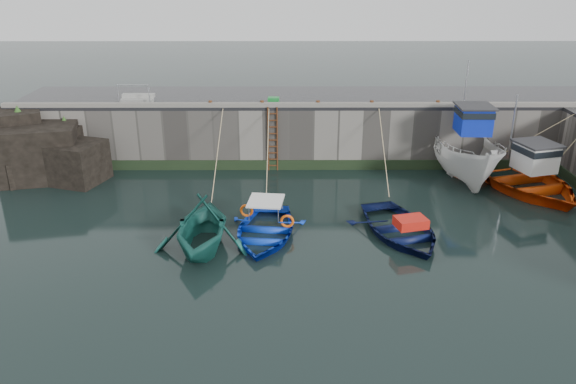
{
  "coord_description": "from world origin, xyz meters",
  "views": [
    {
      "loc": [
        -1.35,
        -16.44,
        9.59
      ],
      "look_at": [
        -1.27,
        4.07,
        1.2
      ],
      "focal_mm": 35.0,
      "sensor_mm": 36.0,
      "label": 1
    }
  ],
  "objects_px": {
    "fish_crate": "(274,100)",
    "bollard_c": "(318,103)",
    "ladder": "(273,139)",
    "bollard_e": "(438,103)",
    "boat_far_white": "(465,154)",
    "bollard_a": "(210,104)",
    "boat_far_orange": "(523,178)",
    "boat_near_navy": "(399,234)",
    "boat_near_white": "(203,247)",
    "boat_near_blue": "(264,235)",
    "bollard_d": "(372,103)",
    "bollard_b": "(262,103)"
  },
  "relations": [
    {
      "from": "ladder",
      "to": "bollard_d",
      "type": "height_order",
      "value": "bollard_d"
    },
    {
      "from": "bollard_d",
      "to": "boat_far_orange",
      "type": "bearing_deg",
      "value": -22.03
    },
    {
      "from": "ladder",
      "to": "bollard_e",
      "type": "distance_m",
      "value": 8.19
    },
    {
      "from": "boat_near_blue",
      "to": "boat_far_white",
      "type": "distance_m",
      "value": 11.37
    },
    {
      "from": "bollard_c",
      "to": "bollard_d",
      "type": "bearing_deg",
      "value": 0.0
    },
    {
      "from": "boat_near_white",
      "to": "boat_near_navy",
      "type": "bearing_deg",
      "value": 8.88
    },
    {
      "from": "boat_near_navy",
      "to": "bollard_c",
      "type": "distance_m",
      "value": 8.66
    },
    {
      "from": "boat_far_white",
      "to": "bollard_a",
      "type": "bearing_deg",
      "value": 175.46
    },
    {
      "from": "boat_far_white",
      "to": "bollard_e",
      "type": "relative_size",
      "value": 25.34
    },
    {
      "from": "boat_near_navy",
      "to": "boat_far_white",
      "type": "height_order",
      "value": "boat_far_white"
    },
    {
      "from": "fish_crate",
      "to": "boat_near_navy",
      "type": "bearing_deg",
      "value": -53.14
    },
    {
      "from": "boat_near_white",
      "to": "bollard_c",
      "type": "xyz_separation_m",
      "value": [
        4.58,
        8.53,
        3.3
      ]
    },
    {
      "from": "boat_far_white",
      "to": "bollard_a",
      "type": "relative_size",
      "value": 25.34
    },
    {
      "from": "boat_near_blue",
      "to": "bollard_e",
      "type": "xyz_separation_m",
      "value": [
        8.18,
        7.6,
        3.3
      ]
    },
    {
      "from": "boat_far_orange",
      "to": "bollard_c",
      "type": "relative_size",
      "value": 27.8
    },
    {
      "from": "boat_near_navy",
      "to": "bollard_b",
      "type": "xyz_separation_m",
      "value": [
        -5.48,
        7.51,
        3.3
      ]
    },
    {
      "from": "fish_crate",
      "to": "bollard_b",
      "type": "xyz_separation_m",
      "value": [
        -0.54,
        -0.62,
        -0.01
      ]
    },
    {
      "from": "ladder",
      "to": "bollard_b",
      "type": "height_order",
      "value": "bollard_b"
    },
    {
      "from": "ladder",
      "to": "bollard_a",
      "type": "distance_m",
      "value": 3.47
    },
    {
      "from": "boat_near_navy",
      "to": "boat_far_orange",
      "type": "height_order",
      "value": "boat_far_orange"
    },
    {
      "from": "boat_near_white",
      "to": "boat_near_blue",
      "type": "distance_m",
      "value": 2.39
    },
    {
      "from": "boat_near_navy",
      "to": "bollard_d",
      "type": "distance_m",
      "value": 8.2
    },
    {
      "from": "ladder",
      "to": "boat_near_blue",
      "type": "distance_m",
      "value": 7.44
    },
    {
      "from": "boat_far_orange",
      "to": "fish_crate",
      "type": "bearing_deg",
      "value": 148.18
    },
    {
      "from": "boat_far_white",
      "to": "bollard_c",
      "type": "relative_size",
      "value": 25.34
    },
    {
      "from": "bollard_e",
      "to": "boat_near_blue",
      "type": "bearing_deg",
      "value": -137.09
    },
    {
      "from": "boat_near_blue",
      "to": "bollard_b",
      "type": "relative_size",
      "value": 16.16
    },
    {
      "from": "fish_crate",
      "to": "bollard_a",
      "type": "distance_m",
      "value": 3.1
    },
    {
      "from": "boat_near_white",
      "to": "fish_crate",
      "type": "xyz_separation_m",
      "value": [
        2.42,
        9.15,
        3.31
      ]
    },
    {
      "from": "boat_far_white",
      "to": "ladder",
      "type": "bearing_deg",
      "value": 175.59
    },
    {
      "from": "ladder",
      "to": "boat_near_white",
      "type": "distance_m",
      "value": 8.68
    },
    {
      "from": "bollard_a",
      "to": "bollard_e",
      "type": "distance_m",
      "value": 11.0
    },
    {
      "from": "bollard_a",
      "to": "bollard_e",
      "type": "bearing_deg",
      "value": 0.0
    },
    {
      "from": "boat_near_blue",
      "to": "fish_crate",
      "type": "distance_m",
      "value": 8.86
    },
    {
      "from": "bollard_c",
      "to": "boat_near_white",
      "type": "bearing_deg",
      "value": -118.21
    },
    {
      "from": "boat_near_navy",
      "to": "boat_far_white",
      "type": "bearing_deg",
      "value": 41.3
    },
    {
      "from": "ladder",
      "to": "bollard_b",
      "type": "relative_size",
      "value": 11.43
    },
    {
      "from": "boat_near_blue",
      "to": "bollard_d",
      "type": "bearing_deg",
      "value": 63.4
    },
    {
      "from": "bollard_c",
      "to": "bollard_e",
      "type": "height_order",
      "value": "same"
    },
    {
      "from": "boat_near_white",
      "to": "bollard_d",
      "type": "distance_m",
      "value": 11.63
    },
    {
      "from": "boat_near_white",
      "to": "boat_far_white",
      "type": "relative_size",
      "value": 0.61
    },
    {
      "from": "boat_far_white",
      "to": "boat_near_white",
      "type": "bearing_deg",
      "value": -146.51
    },
    {
      "from": "bollard_a",
      "to": "bollard_d",
      "type": "xyz_separation_m",
      "value": [
        7.8,
        0.0,
        0.0
      ]
    },
    {
      "from": "bollard_e",
      "to": "ladder",
      "type": "bearing_deg",
      "value": -177.6
    },
    {
      "from": "boat_far_orange",
      "to": "boat_near_white",
      "type": "bearing_deg",
      "value": -172.88
    },
    {
      "from": "boat_near_navy",
      "to": "bollard_d",
      "type": "height_order",
      "value": "bollard_d"
    },
    {
      "from": "boat_near_navy",
      "to": "boat_far_white",
      "type": "relative_size",
      "value": 0.67
    },
    {
      "from": "fish_crate",
      "to": "bollard_c",
      "type": "relative_size",
      "value": 1.91
    },
    {
      "from": "fish_crate",
      "to": "bollard_e",
      "type": "xyz_separation_m",
      "value": [
        7.96,
        -0.62,
        -0.01
      ]
    },
    {
      "from": "boat_near_blue",
      "to": "bollard_c",
      "type": "distance_m",
      "value": 8.62
    }
  ]
}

